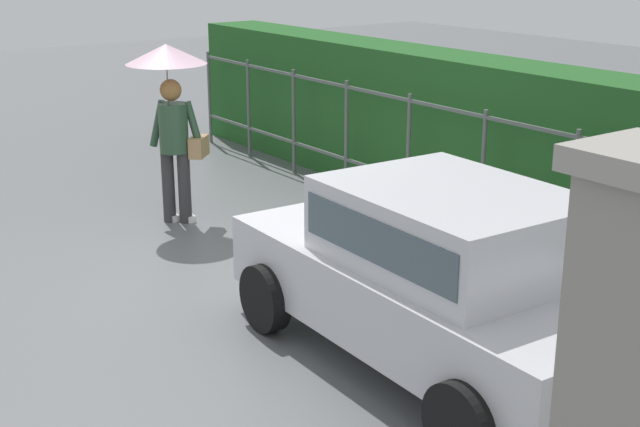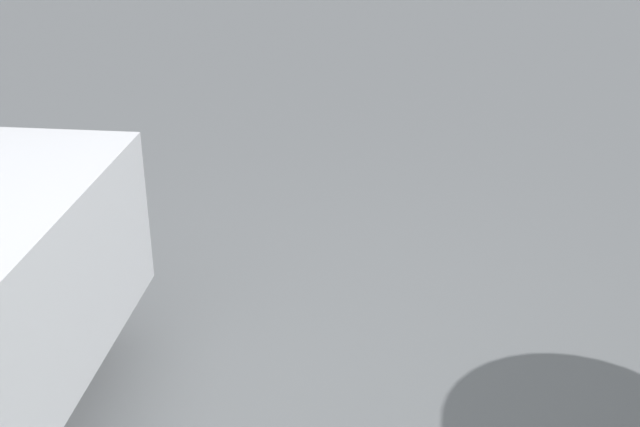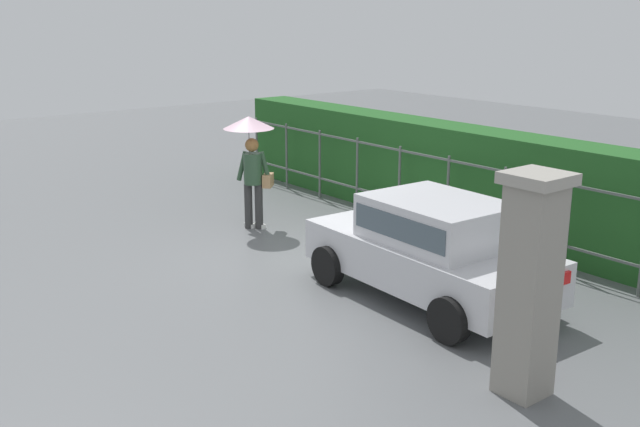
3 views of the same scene
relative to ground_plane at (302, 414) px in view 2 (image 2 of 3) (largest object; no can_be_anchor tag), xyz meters
The scene contains 1 object.
ground_plane is the anchor object (origin of this frame).
Camera 2 is at (-0.23, 2.32, 1.87)m, focal length 45.90 mm.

